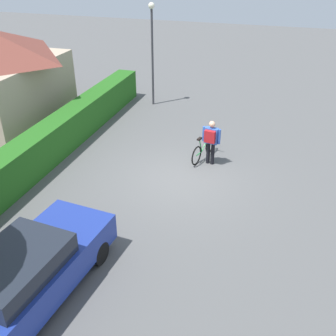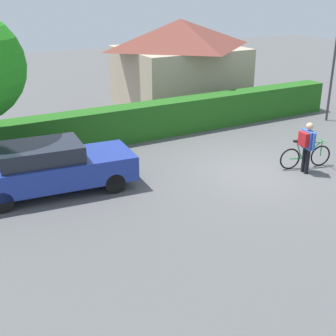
% 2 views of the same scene
% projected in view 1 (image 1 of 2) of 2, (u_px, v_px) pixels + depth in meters
% --- Properties ---
extents(ground_plane, '(60.00, 60.00, 0.00)m').
position_uv_depth(ground_plane, '(181.00, 178.00, 13.25)').
color(ground_plane, '#535353').
extents(hedge_row, '(14.49, 0.90, 1.31)m').
position_uv_depth(hedge_row, '(51.00, 142.00, 14.18)').
color(hedge_row, '#235F1B').
rests_on(hedge_row, ground).
extents(parked_car_near, '(4.58, 2.14, 1.45)m').
position_uv_depth(parked_car_near, '(27.00, 274.00, 8.35)').
color(parked_car_near, navy).
rests_on(parked_car_near, ground).
extents(bicycle, '(1.74, 0.62, 0.95)m').
position_uv_depth(bicycle, '(203.00, 149.00, 14.27)').
color(bicycle, black).
rests_on(bicycle, ground).
extents(person_rider, '(0.39, 0.65, 1.62)m').
position_uv_depth(person_rider, '(211.00, 139.00, 13.63)').
color(person_rider, black).
rests_on(person_rider, ground).
extents(street_lamp, '(0.28, 0.28, 4.64)m').
position_uv_depth(street_lamp, '(152.00, 42.00, 17.92)').
color(street_lamp, '#38383D').
rests_on(street_lamp, ground).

